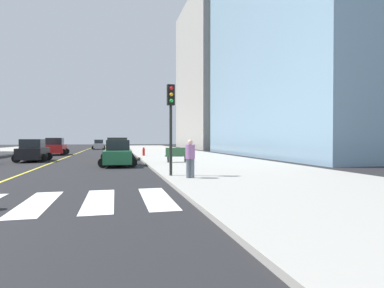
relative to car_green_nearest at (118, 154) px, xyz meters
The scene contains 12 objects.
sidewalk_kerb_east 7.73m from the car_green_nearest, 24.33° to the left, with size 10.00×120.00×0.15m, color #9E9B93.
lane_divider_paint 23.76m from the car_green_nearest, 102.63° to the left, with size 0.16×80.00×0.01m, color yellow.
parking_garage_concrete 47.60m from the car_green_nearest, 59.55° to the left, with size 18.00×24.00×29.93m, color #9E9B93.
car_green_nearest is the anchor object (origin of this frame).
car_black_second 9.51m from the car_green_nearest, 137.94° to the left, with size 2.74×4.33×1.91m.
car_yellow_third 7.06m from the car_green_nearest, 90.21° to the left, with size 2.89×4.62×2.06m.
car_red_fourth 18.86m from the car_green_nearest, 112.44° to the left, with size 2.98×4.68×2.06m.
car_silver_fifth 37.98m from the car_green_nearest, 94.80° to the left, with size 2.61×4.09×1.80m.
traffic_light_near_corner 8.66m from the car_green_nearest, 73.00° to the right, with size 0.36×0.41×4.42m.
park_bench 4.42m from the car_green_nearest, ahead, with size 1.81×0.59×1.12m.
pedestrian_waiting_east 9.62m from the car_green_nearest, 70.99° to the right, with size 0.44×0.44×1.76m.
fire_hydrant 11.06m from the car_green_nearest, 75.61° to the left, with size 0.26×0.26×0.89m.
Camera 1 is at (4.99, -6.22, 1.94)m, focal length 29.39 mm.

